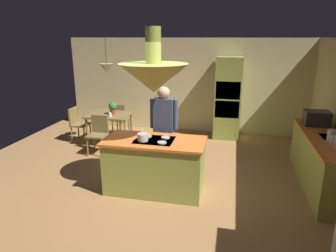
# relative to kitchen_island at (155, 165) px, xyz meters

# --- Properties ---
(ground) EXTENTS (8.16, 8.16, 0.00)m
(ground) POSITION_rel_kitchen_island_xyz_m (0.00, 0.20, -0.47)
(ground) COLOR #9E7042
(wall_back) EXTENTS (6.80, 0.10, 2.55)m
(wall_back) POSITION_rel_kitchen_island_xyz_m (0.00, 3.65, 0.81)
(wall_back) COLOR beige
(wall_back) RESTS_ON ground
(kitchen_island) EXTENTS (1.69, 0.83, 0.95)m
(kitchen_island) POSITION_rel_kitchen_island_xyz_m (0.00, 0.00, 0.00)
(kitchen_island) COLOR #939E42
(kitchen_island) RESTS_ON ground
(counter_run_right) EXTENTS (0.73, 2.46, 0.93)m
(counter_run_right) POSITION_rel_kitchen_island_xyz_m (2.84, 0.80, 0.00)
(counter_run_right) COLOR #939E42
(counter_run_right) RESTS_ON ground
(oven_tower) EXTENTS (0.66, 0.62, 2.10)m
(oven_tower) POSITION_rel_kitchen_island_xyz_m (1.10, 3.24, 0.58)
(oven_tower) COLOR #939E42
(oven_tower) RESTS_ON ground
(dining_table) EXTENTS (0.98, 0.86, 0.76)m
(dining_table) POSITION_rel_kitchen_island_xyz_m (-1.70, 2.10, 0.18)
(dining_table) COLOR olive
(dining_table) RESTS_ON ground
(person_at_island) EXTENTS (0.53, 0.23, 1.71)m
(person_at_island) POSITION_rel_kitchen_island_xyz_m (0.00, 0.69, 0.52)
(person_at_island) COLOR tan
(person_at_island) RESTS_ON ground
(range_hood) EXTENTS (1.10, 1.10, 1.00)m
(range_hood) POSITION_rel_kitchen_island_xyz_m (0.00, 0.00, 1.51)
(range_hood) COLOR #939E42
(pendant_light_over_table) EXTENTS (0.32, 0.32, 0.82)m
(pendant_light_over_table) POSITION_rel_kitchen_island_xyz_m (-1.70, 2.10, 1.39)
(pendant_light_over_table) COLOR beige
(chair_facing_island) EXTENTS (0.40, 0.40, 0.87)m
(chair_facing_island) POSITION_rel_kitchen_island_xyz_m (-1.70, 1.45, 0.04)
(chair_facing_island) COLOR olive
(chair_facing_island) RESTS_ON ground
(chair_by_back_wall) EXTENTS (0.40, 0.40, 0.87)m
(chair_by_back_wall) POSITION_rel_kitchen_island_xyz_m (-1.70, 2.75, 0.04)
(chair_by_back_wall) COLOR olive
(chair_by_back_wall) RESTS_ON ground
(chair_at_corner) EXTENTS (0.40, 0.40, 0.87)m
(chair_at_corner) POSITION_rel_kitchen_island_xyz_m (-2.57, 2.10, 0.04)
(chair_at_corner) COLOR olive
(chair_at_corner) RESTS_ON ground
(potted_plant_on_table) EXTENTS (0.20, 0.20, 0.30)m
(potted_plant_on_table) POSITION_rel_kitchen_island_xyz_m (-1.60, 2.10, 0.46)
(potted_plant_on_table) COLOR #99382D
(potted_plant_on_table) RESTS_ON dining_table
(cup_on_table) EXTENTS (0.07, 0.07, 0.09)m
(cup_on_table) POSITION_rel_kitchen_island_xyz_m (-1.59, 1.88, 0.34)
(cup_on_table) COLOR white
(cup_on_table) RESTS_ON dining_table
(canister_sugar) EXTENTS (0.13, 0.13, 0.14)m
(canister_sugar) POSITION_rel_kitchen_island_xyz_m (2.84, 0.38, 0.53)
(canister_sugar) COLOR silver
(canister_sugar) RESTS_ON counter_run_right
(canister_tea) EXTENTS (0.12, 0.12, 0.19)m
(canister_tea) POSITION_rel_kitchen_island_xyz_m (2.84, 0.56, 0.55)
(canister_tea) COLOR silver
(canister_tea) RESTS_ON counter_run_right
(microwave_on_counter) EXTENTS (0.46, 0.36, 0.28)m
(microwave_on_counter) POSITION_rel_kitchen_island_xyz_m (2.84, 1.53, 0.60)
(microwave_on_counter) COLOR #232326
(microwave_on_counter) RESTS_ON counter_run_right
(cooking_pot_on_cooktop) EXTENTS (0.18, 0.18, 0.12)m
(cooking_pot_on_cooktop) POSITION_rel_kitchen_island_xyz_m (-0.16, -0.13, 0.54)
(cooking_pot_on_cooktop) COLOR #B2B2B7
(cooking_pot_on_cooktop) RESTS_ON kitchen_island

